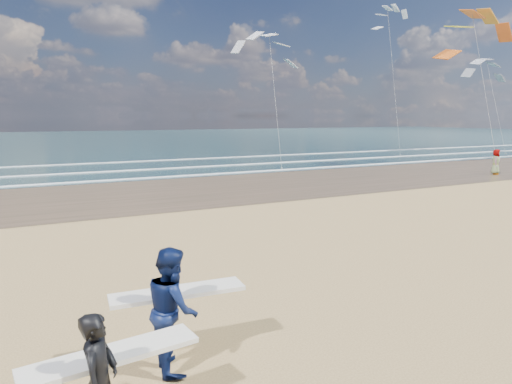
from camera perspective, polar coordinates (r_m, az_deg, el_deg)
wet_sand_strip at (r=32.69m, az=15.21°, el=2.19°), size 220.00×12.00×0.01m
ocean at (r=81.20m, az=-11.15°, el=6.52°), size 220.00×100.00×0.02m
foam_breakers at (r=40.72m, az=5.72°, el=3.92°), size 220.00×11.70×0.05m
surfer_near at (r=6.19m, az=-18.73°, el=-21.07°), size 2.25×1.12×1.72m
surfer_far at (r=7.52m, az=-10.37°, el=-14.03°), size 2.23×1.21×1.98m
beachgoer_0 at (r=35.37m, az=27.79°, el=3.35°), size 1.01×0.90×1.73m
kite_0 at (r=39.80m, az=26.18°, el=14.65°), size 7.94×4.97×13.27m
kite_1 at (r=37.01m, az=2.24°, el=13.29°), size 5.89×4.75×11.60m
kite_2 at (r=56.97m, az=27.52°, el=10.95°), size 6.27×4.79×11.40m
kite_5 at (r=51.21m, az=16.76°, el=14.09°), size 4.89×4.64×16.20m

